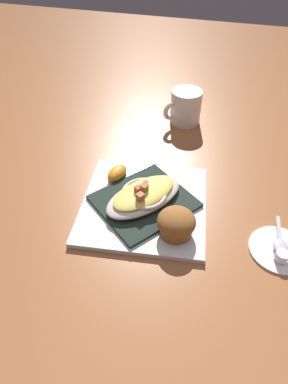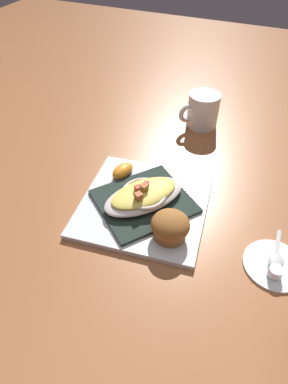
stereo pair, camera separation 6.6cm
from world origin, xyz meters
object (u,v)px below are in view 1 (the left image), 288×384
muffin (176,223)px  square_plate (144,204)px  orange_garnish (117,173)px  creamer_cup_0 (282,256)px  gratin_dish (144,195)px  coffee_mug (185,108)px  spoon (280,244)px  creamer_saucer (279,249)px

muffin → square_plate: bearing=142.4°
square_plate → orange_garnish: bearing=142.3°
square_plate → creamer_cup_0: creamer_cup_0 is taller
gratin_dish → coffee_mug: (0.02, 0.35, 0.01)m
spoon → creamer_cup_0: creamer_cup_0 is taller
square_plate → spoon: 0.27m
square_plate → muffin: muffin is taller
square_plate → creamer_saucer: square_plate is taller
coffee_mug → creamer_saucer: coffee_mug is taller
gratin_dish → spoon: gratin_dish is taller
square_plate → coffee_mug: (0.02, 0.35, 0.04)m
creamer_cup_0 → muffin: bearing=178.2°
creamer_saucer → square_plate: bearing=171.2°
square_plate → muffin: 0.10m
square_plate → creamer_cup_0: 0.28m
coffee_mug → creamer_cup_0: bearing=-59.0°
gratin_dish → creamer_saucer: (0.27, -0.04, -0.03)m
creamer_saucer → creamer_cup_0: bearing=-87.5°
orange_garnish → creamer_saucer: size_ratio=0.59×
orange_garnish → spoon: bearing=-15.6°
spoon → orange_garnish: bearing=164.4°
muffin → spoon: bearing=7.3°
orange_garnish → coffee_mug: (0.10, 0.29, 0.02)m
coffee_mug → spoon: coffee_mug is taller
square_plate → creamer_saucer: (0.27, -0.04, -0.00)m
gratin_dish → coffee_mug: bearing=86.8°
gratin_dish → orange_garnish: size_ratio=2.97×
muffin → orange_garnish: 0.20m
coffee_mug → spoon: size_ratio=1.04×
orange_garnish → coffee_mug: size_ratio=0.65×
square_plate → gratin_dish: bearing=-109.9°
coffee_mug → gratin_dish: bearing=-93.2°
muffin → creamer_saucer: muffin is taller
creamer_saucer → coffee_mug: bearing=122.5°
gratin_dish → spoon: bearing=-7.6°
gratin_dish → creamer_cup_0: bearing=-13.7°
square_plate → orange_garnish: (-0.08, 0.06, 0.02)m
square_plate → orange_garnish: size_ratio=3.91×
spoon → square_plate: bearing=172.4°
creamer_saucer → spoon: size_ratio=1.15×
orange_garnish → coffee_mug: coffee_mug is taller
gratin_dish → orange_garnish: bearing=142.2°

